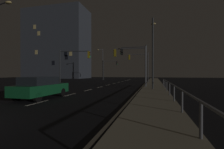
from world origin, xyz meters
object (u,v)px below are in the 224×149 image
object	(u,v)px
car	(41,87)
street_lamp_corner	(102,62)
traffic_light_far_right	(139,62)
traffic_light_far_center	(131,58)
traffic_light_near_left	(73,60)
street_lamp_across_street	(153,47)
traffic_light_far_left	(135,57)
building_distant	(57,44)
traffic_light_overhead_east	(110,66)

from	to	relation	value
car	street_lamp_corner	world-z (taller)	street_lamp_corner
traffic_light_far_right	street_lamp_corner	xyz separation A→B (m)	(-11.07, 11.59, 0.94)
traffic_light_far_center	traffic_light_near_left	xyz separation A→B (m)	(-8.32, 0.49, -0.04)
traffic_light_far_center	street_lamp_across_street	distance (m)	3.76
traffic_light_far_center	traffic_light_far_left	xyz separation A→B (m)	(0.39, 1.12, 0.19)
car	building_distant	xyz separation A→B (m)	(-28.10, 45.87, 12.08)
traffic_light_far_left	building_distant	distance (m)	48.54
traffic_light_far_center	street_lamp_across_street	xyz separation A→B (m)	(2.75, -2.38, 0.94)
traffic_light_far_right	street_lamp_across_street	xyz separation A→B (m)	(2.54, -12.56, 0.69)
traffic_light_far_left	traffic_light_far_center	bearing A→B (deg)	-109.05
car	street_lamp_corner	bearing A→B (deg)	100.19
traffic_light_far_center	building_distant	size ratio (longest dim) A/B	0.20
car	street_lamp_across_street	xyz separation A→B (m)	(7.76, 8.40, 3.88)
building_distant	street_lamp_corner	bearing A→B (deg)	-30.92
traffic_light_near_left	street_lamp_across_street	xyz separation A→B (m)	(11.07, -2.87, 0.98)
traffic_light_far_left	street_lamp_corner	world-z (taller)	street_lamp_corner
traffic_light_overhead_east	traffic_light_far_right	size ratio (longest dim) A/B	0.98
traffic_light_far_center	traffic_light_overhead_east	xyz separation A→B (m)	(-8.69, 21.77, 0.03)
traffic_light_far_right	car	bearing A→B (deg)	-103.98
traffic_light_far_left	building_distant	world-z (taller)	building_distant
traffic_light_far_center	street_lamp_corner	bearing A→B (deg)	116.50
traffic_light_near_left	traffic_light_overhead_east	bearing A→B (deg)	91.01
traffic_light_near_left	street_lamp_across_street	bearing A→B (deg)	-14.54
traffic_light_overhead_east	traffic_light_far_left	world-z (taller)	traffic_light_far_left
traffic_light_overhead_east	building_distant	bearing A→B (deg)	151.37
traffic_light_overhead_east	traffic_light_far_left	xyz separation A→B (m)	(9.08, -20.65, 0.16)
traffic_light_far_center	traffic_light_near_left	world-z (taller)	traffic_light_far_center
street_lamp_across_street	street_lamp_corner	world-z (taller)	street_lamp_corner
traffic_light_far_center	traffic_light_far_left	distance (m)	1.20
car	street_lamp_corner	size ratio (longest dim) A/B	0.52
traffic_light_far_center	car	bearing A→B (deg)	-114.90
traffic_light_far_left	building_distant	size ratio (longest dim) A/B	0.21
traffic_light_far_right	traffic_light_far_left	size ratio (longest dim) A/B	1.01
car	traffic_light_near_left	world-z (taller)	traffic_light_near_left
traffic_light_far_right	traffic_light_far_left	world-z (taller)	traffic_light_far_right
traffic_light_far_center	street_lamp_corner	size ratio (longest dim) A/B	0.61
traffic_light_far_right	street_lamp_corner	bearing A→B (deg)	133.68
building_distant	traffic_light_far_left	bearing A→B (deg)	-45.42
car	traffic_light_far_center	bearing A→B (deg)	65.10
traffic_light_overhead_east	traffic_light_far_left	distance (m)	22.56
building_distant	traffic_light_overhead_east	bearing A→B (deg)	-28.63
traffic_light_far_right	building_distant	xyz separation A→B (m)	(-33.31, 24.92, 8.89)
traffic_light_far_center	building_distant	bearing A→B (deg)	133.32
traffic_light_near_left	street_lamp_across_street	world-z (taller)	street_lamp_across_street
traffic_light_overhead_east	street_lamp_across_street	distance (m)	26.74
traffic_light_far_left	street_lamp_corner	size ratio (longest dim) A/B	0.65
traffic_light_far_left	building_distant	bearing A→B (deg)	134.58
traffic_light_far_center	traffic_light_far_left	world-z (taller)	traffic_light_far_left
street_lamp_corner	building_distant	world-z (taller)	building_distant
street_lamp_across_street	traffic_light_far_right	bearing A→B (deg)	101.43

